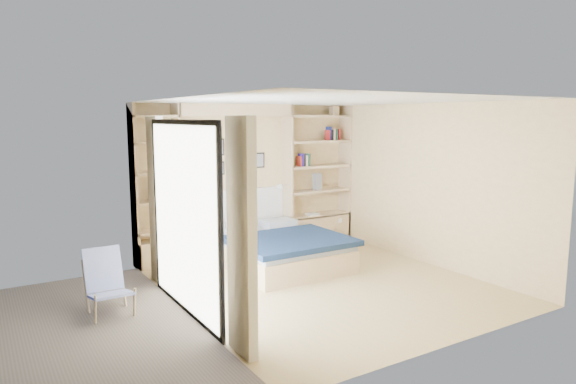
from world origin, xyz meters
TOP-DOWN VIEW (x-y plane):
  - ground at (0.00, 0.00)m, footprint 4.50×4.50m
  - room_shell at (-0.39, 1.52)m, footprint 4.50×4.50m
  - bed at (-0.06, 1.10)m, footprint 1.69×2.19m
  - photo_gallery at (-0.45, 2.22)m, footprint 1.48×0.02m
  - reading_lamps at (-0.30, 2.00)m, footprint 1.92×0.12m
  - shelf_decor at (1.10, 2.07)m, footprint 3.50×0.23m
  - deck at (-3.60, 0.00)m, footprint 3.20×4.00m
  - deck_chair at (-2.76, 0.48)m, footprint 0.46×0.76m

SIDE VIEW (x-z plane):
  - ground at x=0.00m, z-range 0.00..0.00m
  - deck at x=-3.60m, z-range -0.03..0.03m
  - bed at x=-0.06m, z-range -0.26..0.81m
  - deck_chair at x=-2.76m, z-range -0.02..0.74m
  - room_shell at x=-0.39m, z-range -1.17..3.33m
  - reading_lamps at x=-0.30m, z-range 1.03..1.17m
  - photo_gallery at x=-0.45m, z-range 1.19..2.01m
  - shelf_decor at x=1.10m, z-range 0.68..2.71m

